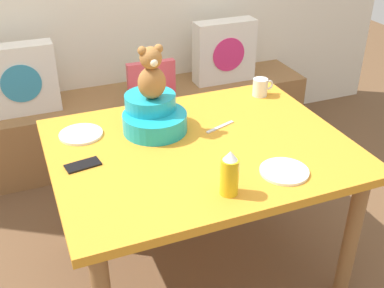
# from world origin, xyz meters

# --- Properties ---
(ground_plane) EXTENTS (8.00, 8.00, 0.00)m
(ground_plane) POSITION_xyz_m (0.00, 0.00, 0.00)
(ground_plane) COLOR brown
(window_bench) EXTENTS (2.60, 0.44, 0.46)m
(window_bench) POSITION_xyz_m (0.00, 1.27, 0.23)
(window_bench) COLOR olive
(window_bench) RESTS_ON ground_plane
(pillow_floral_left) EXTENTS (0.44, 0.15, 0.44)m
(pillow_floral_left) POSITION_xyz_m (-0.68, 1.25, 0.68)
(pillow_floral_left) COLOR white
(pillow_floral_left) RESTS_ON window_bench
(pillow_floral_right) EXTENTS (0.44, 0.15, 0.44)m
(pillow_floral_right) POSITION_xyz_m (0.71, 1.25, 0.68)
(pillow_floral_right) COLOR white
(pillow_floral_right) RESTS_ON window_bench
(book_stack) EXTENTS (0.20, 0.14, 0.08)m
(book_stack) POSITION_xyz_m (0.14, 1.27, 0.50)
(book_stack) COLOR #3DB56B
(book_stack) RESTS_ON window_bench
(dining_table) EXTENTS (1.31, 1.04, 0.74)m
(dining_table) POSITION_xyz_m (0.00, 0.00, 0.65)
(dining_table) COLOR orange
(dining_table) RESTS_ON ground_plane
(highchair) EXTENTS (0.34, 0.46, 0.79)m
(highchair) POSITION_xyz_m (0.07, 0.83, 0.52)
(highchair) COLOR #D84C59
(highchair) RESTS_ON ground_plane
(infant_seat_teal) EXTENTS (0.30, 0.33, 0.16)m
(infant_seat_teal) POSITION_xyz_m (-0.15, 0.22, 0.81)
(infant_seat_teal) COLOR #1AA0B5
(infant_seat_teal) RESTS_ON dining_table
(teddy_bear) EXTENTS (0.13, 0.12, 0.25)m
(teddy_bear) POSITION_xyz_m (-0.15, 0.22, 1.02)
(teddy_bear) COLOR #A06934
(teddy_bear) RESTS_ON infant_seat_teal
(ketchup_bottle) EXTENTS (0.07, 0.07, 0.18)m
(ketchup_bottle) POSITION_xyz_m (-0.04, -0.38, 0.83)
(ketchup_bottle) COLOR gold
(ketchup_bottle) RESTS_ON dining_table
(coffee_mug) EXTENTS (0.12, 0.08, 0.09)m
(coffee_mug) POSITION_xyz_m (0.51, 0.37, 0.79)
(coffee_mug) COLOR silver
(coffee_mug) RESTS_ON dining_table
(dinner_plate_near) EXTENTS (0.20, 0.20, 0.01)m
(dinner_plate_near) POSITION_xyz_m (0.23, -0.33, 0.75)
(dinner_plate_near) COLOR white
(dinner_plate_near) RESTS_ON dining_table
(dinner_plate_far) EXTENTS (0.20, 0.20, 0.01)m
(dinner_plate_far) POSITION_xyz_m (-0.48, 0.29, 0.75)
(dinner_plate_far) COLOR white
(dinner_plate_far) RESTS_ON dining_table
(cell_phone) EXTENTS (0.15, 0.09, 0.01)m
(cell_phone) POSITION_xyz_m (-0.52, 0.02, 0.74)
(cell_phone) COLOR black
(cell_phone) RESTS_ON dining_table
(table_fork) EXTENTS (0.17, 0.07, 0.01)m
(table_fork) POSITION_xyz_m (0.15, 0.12, 0.74)
(table_fork) COLOR silver
(table_fork) RESTS_ON dining_table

